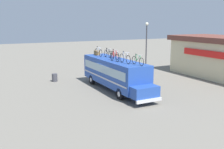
{
  "coord_description": "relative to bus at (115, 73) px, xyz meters",
  "views": [
    {
      "loc": [
        20.85,
        -10.83,
        6.24
      ],
      "look_at": [
        -0.38,
        0.0,
        1.36
      ],
      "focal_mm": 41.03,
      "sensor_mm": 36.0,
      "label": 1
    }
  ],
  "objects": [
    {
      "name": "ground_plane",
      "position": [
        -0.21,
        0.0,
        -1.66
      ],
      "size": [
        120.0,
        120.0,
        0.0
      ],
      "primitive_type": "plane",
      "color": "slate"
    },
    {
      "name": "rooftop_bicycle_1",
      "position": [
        -3.14,
        -0.25,
        1.6
      ],
      "size": [
        1.78,
        0.44,
        0.95
      ],
      "color": "black",
      "rests_on": "bus"
    },
    {
      "name": "rooftop_bicycle_3",
      "position": [
        -0.51,
        0.23,
        1.58
      ],
      "size": [
        1.7,
        0.44,
        0.89
      ],
      "color": "black",
      "rests_on": "bus"
    },
    {
      "name": "trash_bin",
      "position": [
        -6.01,
        -4.15,
        -1.24
      ],
      "size": [
        0.58,
        0.58,
        0.84
      ],
      "primitive_type": "cylinder",
      "color": "#3F3F47",
      "rests_on": "ground"
    },
    {
      "name": "luggage_bag_1",
      "position": [
        -3.86,
        -0.1,
        1.44
      ],
      "size": [
        0.54,
        0.5,
        0.46
      ],
      "primitive_type": "cube",
      "color": "olive",
      "rests_on": "bus"
    },
    {
      "name": "rooftop_bicycle_5",
      "position": [
        2.11,
        -0.15,
        1.61
      ],
      "size": [
        1.81,
        0.44,
        0.98
      ],
      "color": "black",
      "rests_on": "bus"
    },
    {
      "name": "rooftop_bicycle_2",
      "position": [
        -1.87,
        0.19,
        1.58
      ],
      "size": [
        1.65,
        0.44,
        0.89
      ],
      "color": "black",
      "rests_on": "bus"
    },
    {
      "name": "rooftop_bicycle_6",
      "position": [
        3.43,
        0.27,
        1.57
      ],
      "size": [
        1.73,
        0.44,
        0.88
      ],
      "color": "black",
      "rests_on": "bus"
    },
    {
      "name": "street_lamp",
      "position": [
        -3.79,
        6.06,
        2.22
      ],
      "size": [
        0.37,
        0.37,
        6.24
      ],
      "color": "#38383D",
      "rests_on": "ground"
    },
    {
      "name": "rooftop_bicycle_4",
      "position": [
        0.71,
        -0.41,
        1.57
      ],
      "size": [
        1.68,
        0.44,
        0.88
      ],
      "color": "black",
      "rests_on": "bus"
    },
    {
      "name": "bus",
      "position": [
        0.0,
        0.0,
        0.0
      ],
      "size": [
        10.43,
        2.42,
        2.87
      ],
      "color": "#23479E",
      "rests_on": "ground"
    }
  ]
}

